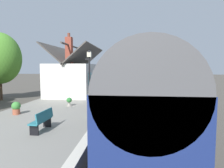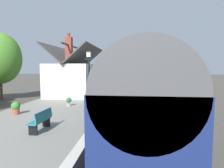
{
  "view_description": "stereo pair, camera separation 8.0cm",
  "coord_description": "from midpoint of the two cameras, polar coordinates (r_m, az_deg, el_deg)",
  "views": [
    {
      "loc": [
        -18.73,
        -0.52,
        3.61
      ],
      "look_at": [
        0.73,
        1.5,
        1.9
      ],
      "focal_mm": 31.28,
      "sensor_mm": 36.0,
      "label": 1
    },
    {
      "loc": [
        -18.72,
        -0.6,
        3.61
      ],
      "look_at": [
        0.73,
        1.5,
        1.9
      ],
      "focal_mm": 31.28,
      "sensor_mm": 36.0,
      "label": 2
    }
  ],
  "objects": [
    {
      "name": "planter_corner_building",
      "position": [
        24.38,
        -3.86,
        -0.42
      ],
      "size": [
        0.58,
        0.58,
        0.83
      ],
      "color": "teal",
      "rests_on": "platform"
    },
    {
      "name": "station_building",
      "position": [
        20.21,
        -10.22,
        1.86
      ],
      "size": [
        8.37,
        4.15,
        5.72
      ],
      "color": "silver",
      "rests_on": "platform"
    },
    {
      "name": "rail_near",
      "position": [
        19.08,
        9.28,
        -5.76
      ],
      "size": [
        52.0,
        0.08,
        0.14
      ],
      "primitive_type": "cube",
      "color": "gray",
      "rests_on": "ground"
    },
    {
      "name": "platform",
      "position": [
        19.58,
        -8.04,
        -4.34
      ],
      "size": [
        32.0,
        6.42,
        0.9
      ],
      "primitive_type": "cube",
      "color": "gray",
      "rests_on": "ground"
    },
    {
      "name": "platform_edge_coping",
      "position": [
        19.0,
        0.84,
        -3.18
      ],
      "size": [
        32.0,
        0.36,
        0.02
      ],
      "primitive_type": "cube",
      "color": "beige",
      "rests_on": "platform"
    },
    {
      "name": "bench_by_lamp",
      "position": [
        8.9,
        -19.73,
        -9.83
      ],
      "size": [
        1.41,
        0.47,
        0.88
      ],
      "color": "#26727F",
      "rests_on": "platform"
    },
    {
      "name": "rail_far",
      "position": [
        19.06,
        4.94,
        -5.73
      ],
      "size": [
        52.0,
        0.08,
        0.14
      ],
      "primitive_type": "cube",
      "color": "gray",
      "rests_on": "ground"
    },
    {
      "name": "planter_edge_far",
      "position": [
        10.9,
        -5.68,
        -7.49
      ],
      "size": [
        0.48,
        0.48,
        0.74
      ],
      "color": "teal",
      "rests_on": "platform"
    },
    {
      "name": "bench_near_building",
      "position": [
        26.22,
        -2.02,
        0.1
      ],
      "size": [
        1.41,
        0.47,
        0.88
      ],
      "color": "#26727F",
      "rests_on": "platform"
    },
    {
      "name": "planter_bench_left",
      "position": [
        13.93,
        -12.34,
        -5.11
      ],
      "size": [
        0.38,
        0.38,
        0.63
      ],
      "color": "gray",
      "rests_on": "platform"
    },
    {
      "name": "lamp_post_platform",
      "position": [
        12.29,
        -6.58,
        4.58
      ],
      "size": [
        0.32,
        0.5,
        3.77
      ],
      "color": "black",
      "rests_on": "platform"
    },
    {
      "name": "planter_under_sign",
      "position": [
        12.5,
        -26.15,
        -6.19
      ],
      "size": [
        0.49,
        0.49,
        0.76
      ],
      "color": "#9E5138",
      "rests_on": "platform"
    },
    {
      "name": "ground_plane",
      "position": [
        19.08,
        4.39,
        -5.93
      ],
      "size": [
        160.0,
        160.0,
        0.0
      ],
      "primitive_type": "plane",
      "color": "#4C473F"
    },
    {
      "name": "train",
      "position": [
        14.62,
        7.46,
        -0.5
      ],
      "size": [
        21.04,
        2.73,
        4.32
      ],
      "color": "black",
      "rests_on": "ground"
    },
    {
      "name": "tree_distant",
      "position": [
        24.26,
        -29.89,
        6.52
      ],
      "size": [
        4.29,
        4.51,
        7.29
      ],
      "color": "#4C3828",
      "rests_on": "ground"
    },
    {
      "name": "planter_by_door",
      "position": [
        25.87,
        -7.67,
        0.01
      ],
      "size": [
        0.6,
        0.6,
        0.93
      ],
      "color": "teal",
      "rests_on": "platform"
    },
    {
      "name": "planter_edge_near",
      "position": [
        24.6,
        0.62,
        -0.05
      ],
      "size": [
        0.69,
        0.69,
        1.02
      ],
      "color": "black",
      "rests_on": "platform"
    },
    {
      "name": "station_sign_board",
      "position": [
        14.01,
        -3.96,
        -1.25
      ],
      "size": [
        0.96,
        0.06,
        1.57
      ],
      "color": "black",
      "rests_on": "platform"
    },
    {
      "name": "bench_mid_platform",
      "position": [
        28.7,
        -1.28,
        0.53
      ],
      "size": [
        1.42,
        0.5,
        0.88
      ],
      "color": "#26727F",
      "rests_on": "platform"
    }
  ]
}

